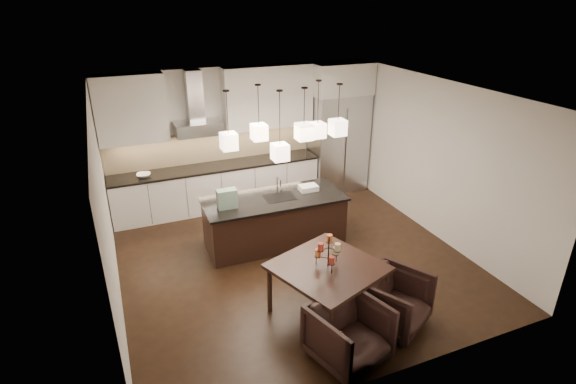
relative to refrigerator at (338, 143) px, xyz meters
name	(u,v)px	position (x,y,z in m)	size (l,w,h in m)	color
floor	(293,259)	(-2.10, -2.38, -1.08)	(5.50, 5.50, 0.02)	black
ceiling	(293,92)	(-2.10, -2.38, 1.73)	(5.50, 5.50, 0.02)	white
wall_back	(241,135)	(-2.10, 0.38, 0.32)	(5.50, 0.02, 2.80)	silver
wall_front	(397,277)	(-2.10, -5.14, 0.32)	(5.50, 0.02, 2.80)	silver
wall_left	(105,213)	(-4.86, -2.38, 0.32)	(0.02, 5.50, 2.80)	silver
wall_right	(435,159)	(0.66, -2.38, 0.32)	(0.02, 5.50, 2.80)	silver
refrigerator	(338,143)	(0.00, 0.00, 0.00)	(1.20, 0.72, 2.15)	#B7B7BA
fridge_panel	(341,78)	(0.00, 0.00, 1.40)	(1.26, 0.72, 0.65)	silver
lower_cabinets	(218,187)	(-2.73, 0.05, -0.64)	(4.21, 0.62, 0.88)	silver
countertop	(217,166)	(-2.73, 0.05, -0.17)	(4.21, 0.66, 0.04)	black
backsplash	(212,146)	(-2.73, 0.35, 0.16)	(4.21, 0.02, 0.63)	beige
upper_cab_left	(131,109)	(-4.20, 0.19, 1.10)	(1.25, 0.35, 1.25)	silver
upper_cab_right	(268,97)	(-1.55, 0.19, 1.10)	(1.86, 0.35, 1.25)	silver
hood_canopy	(198,128)	(-3.03, 0.10, 0.65)	(0.90, 0.52, 0.24)	#B7B7BA
hood_chimney	(194,96)	(-3.03, 0.21, 1.24)	(0.30, 0.28, 0.96)	#B7B7BA
fruit_bowl	(144,175)	(-4.15, 0.00, -0.12)	(0.26, 0.26, 0.06)	silver
island_body	(274,221)	(-2.18, -1.74, -0.66)	(2.38, 0.95, 0.84)	black
island_top	(274,199)	(-2.18, -1.74, -0.22)	(2.45, 1.03, 0.04)	black
faucet	(277,185)	(-2.08, -1.65, -0.02)	(0.10, 0.23, 0.36)	silver
tote_bag	(227,199)	(-3.02, -1.81, -0.04)	(0.32, 0.17, 0.32)	#1D5D3C
food_container	(308,188)	(-1.50, -1.68, -0.15)	(0.32, 0.23, 0.10)	silver
dining_table	(327,290)	(-2.21, -3.84, -0.69)	(1.28, 1.28, 0.77)	black
candelabra	(329,252)	(-2.21, -3.84, -0.08)	(0.37, 0.37, 0.45)	black
candle_a	(336,251)	(-2.08, -3.79, -0.13)	(0.08, 0.08, 0.10)	beige
candle_b	(318,253)	(-2.32, -3.75, -0.13)	(0.08, 0.08, 0.10)	orange
candle_c	(332,260)	(-2.24, -3.98, -0.13)	(0.08, 0.08, 0.10)	#AB3224
candle_d	(330,238)	(-2.14, -3.71, 0.04)	(0.08, 0.08, 0.10)	orange
candle_e	(321,247)	(-2.34, -3.86, 0.04)	(0.08, 0.08, 0.10)	#AB3224
candle_f	(338,247)	(-2.15, -3.95, 0.04)	(0.08, 0.08, 0.10)	beige
armchair_left	(349,333)	(-2.36, -4.71, -0.69)	(0.82, 0.84, 0.77)	black
armchair_right	(395,301)	(-1.49, -4.39, -0.70)	(0.80, 0.83, 0.75)	black
pendant_a	(229,141)	(-2.95, -1.84, 0.94)	(0.24, 0.24, 0.26)	beige
pendant_b	(259,132)	(-2.37, -1.59, 0.95)	(0.24, 0.24, 0.26)	beige
pendant_c	(304,132)	(-1.79, -2.09, 1.03)	(0.24, 0.24, 0.26)	beige
pendant_d	(317,130)	(-1.32, -1.62, 0.88)	(0.24, 0.24, 0.26)	beige
pendant_e	(338,127)	(-1.15, -2.03, 1.01)	(0.24, 0.24, 0.26)	beige
pendant_f	(280,152)	(-2.22, -2.14, 0.76)	(0.24, 0.24, 0.26)	beige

